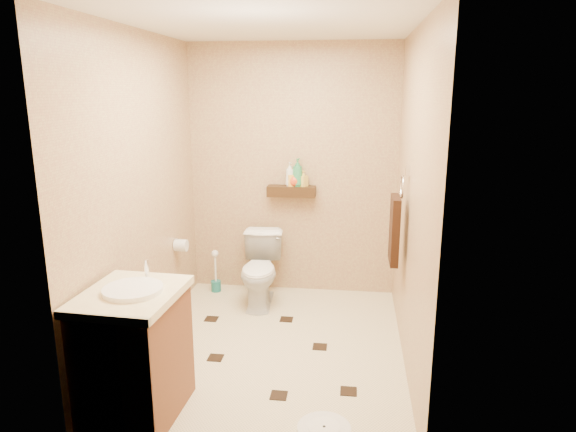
# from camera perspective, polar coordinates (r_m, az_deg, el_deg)

# --- Properties ---
(ground) EXTENTS (2.50, 2.50, 0.00)m
(ground) POSITION_cam_1_polar(r_m,az_deg,el_deg) (4.16, -1.67, -14.37)
(ground) COLOR beige
(ground) RESTS_ON ground
(wall_back) EXTENTS (2.00, 0.04, 2.40)m
(wall_back) POSITION_cam_1_polar(r_m,az_deg,el_deg) (4.96, 0.49, 4.99)
(wall_back) COLOR tan
(wall_back) RESTS_ON ground
(wall_front) EXTENTS (2.00, 0.04, 2.40)m
(wall_front) POSITION_cam_1_polar(r_m,az_deg,el_deg) (2.55, -6.26, -3.68)
(wall_front) COLOR tan
(wall_front) RESTS_ON ground
(wall_left) EXTENTS (0.04, 2.50, 2.40)m
(wall_left) POSITION_cam_1_polar(r_m,az_deg,el_deg) (4.02, -16.03, 2.35)
(wall_left) COLOR tan
(wall_left) RESTS_ON ground
(wall_right) EXTENTS (0.04, 2.50, 2.40)m
(wall_right) POSITION_cam_1_polar(r_m,az_deg,el_deg) (3.72, 13.61, 1.59)
(wall_right) COLOR tan
(wall_right) RESTS_ON ground
(ceiling) EXTENTS (2.00, 2.50, 0.02)m
(ceiling) POSITION_cam_1_polar(r_m,az_deg,el_deg) (3.69, -1.95, 20.63)
(ceiling) COLOR silver
(ceiling) RESTS_ON wall_back
(wall_shelf) EXTENTS (0.46, 0.14, 0.10)m
(wall_shelf) POSITION_cam_1_polar(r_m,az_deg,el_deg) (4.91, 0.38, 2.77)
(wall_shelf) COLOR #351F0E
(wall_shelf) RESTS_ON wall_back
(floor_accents) EXTENTS (1.32, 1.26, 0.01)m
(floor_accents) POSITION_cam_1_polar(r_m,az_deg,el_deg) (4.09, -1.55, -14.81)
(floor_accents) COLOR black
(floor_accents) RESTS_ON ground
(toilet) EXTENTS (0.41, 0.67, 0.66)m
(toilet) POSITION_cam_1_polar(r_m,az_deg,el_deg) (4.81, -3.08, -6.02)
(toilet) COLOR white
(toilet) RESTS_ON ground
(vanity) EXTENTS (0.58, 0.69, 0.94)m
(vanity) POSITION_cam_1_polar(r_m,az_deg,el_deg) (3.35, -16.66, -14.29)
(vanity) COLOR brown
(vanity) RESTS_ON ground
(bathroom_scale) EXTENTS (0.37, 0.37, 0.06)m
(bathroom_scale) POSITION_cam_1_polar(r_m,az_deg,el_deg) (3.25, 4.03, -22.78)
(bathroom_scale) COLOR silver
(bathroom_scale) RESTS_ON ground
(toilet_brush) EXTENTS (0.10, 0.10, 0.43)m
(toilet_brush) POSITION_cam_1_polar(r_m,az_deg,el_deg) (5.20, -8.03, -6.71)
(toilet_brush) COLOR #1A6A69
(toilet_brush) RESTS_ON ground
(towel_ring) EXTENTS (0.12, 0.30, 0.76)m
(towel_ring) POSITION_cam_1_polar(r_m,az_deg,el_deg) (4.01, 11.81, -1.17)
(towel_ring) COLOR silver
(towel_ring) RESTS_ON wall_right
(toilet_paper) EXTENTS (0.12, 0.11, 0.12)m
(toilet_paper) POSITION_cam_1_polar(r_m,az_deg,el_deg) (4.73, -11.81, -3.21)
(toilet_paper) COLOR silver
(toilet_paper) RESTS_ON wall_left
(bottle_a) EXTENTS (0.12, 0.12, 0.23)m
(bottle_a) POSITION_cam_1_polar(r_m,az_deg,el_deg) (4.88, 0.22, 4.67)
(bottle_a) COLOR silver
(bottle_a) RESTS_ON wall_shelf
(bottle_b) EXTENTS (0.10, 0.10, 0.17)m
(bottle_b) POSITION_cam_1_polar(r_m,az_deg,el_deg) (4.89, 0.39, 4.33)
(bottle_b) COLOR gold
(bottle_b) RESTS_ON wall_shelf
(bottle_c) EXTENTS (0.16, 0.16, 0.15)m
(bottle_c) POSITION_cam_1_polar(r_m,az_deg,el_deg) (4.88, 0.74, 4.21)
(bottle_c) COLOR #D84319
(bottle_c) RESTS_ON wall_shelf
(bottle_d) EXTENTS (0.13, 0.13, 0.27)m
(bottle_d) POSITION_cam_1_polar(r_m,az_deg,el_deg) (4.87, 1.06, 4.87)
(bottle_d) COLOR #2B8250
(bottle_d) RESTS_ON wall_shelf
(bottle_e) EXTENTS (0.10, 0.10, 0.15)m
(bottle_e) POSITION_cam_1_polar(r_m,az_deg,el_deg) (4.88, 1.71, 4.20)
(bottle_e) COLOR gold
(bottle_e) RESTS_ON wall_shelf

